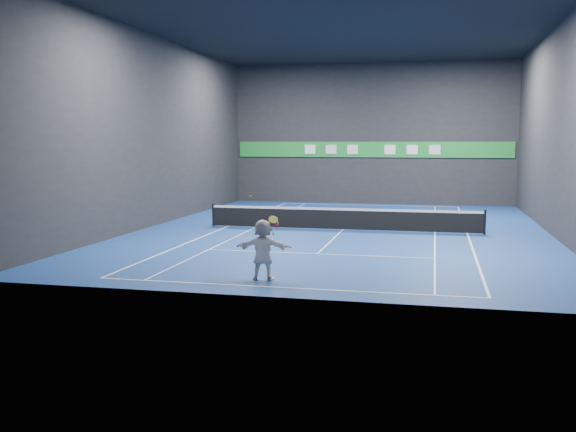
% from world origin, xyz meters
% --- Properties ---
extents(ground, '(26.00, 26.00, 0.00)m').
position_xyz_m(ground, '(0.00, 0.00, 0.00)').
color(ground, navy).
rests_on(ground, ground).
extents(ceiling, '(26.00, 26.00, 0.00)m').
position_xyz_m(ceiling, '(0.00, 0.00, 9.00)').
color(ceiling, black).
rests_on(ceiling, ground).
extents(wall_back, '(18.00, 0.10, 9.00)m').
position_xyz_m(wall_back, '(0.00, 13.00, 4.50)').
color(wall_back, '#232426').
rests_on(wall_back, ground).
extents(wall_front, '(18.00, 0.10, 9.00)m').
position_xyz_m(wall_front, '(0.00, -13.00, 4.50)').
color(wall_front, '#232426').
rests_on(wall_front, ground).
extents(wall_left, '(0.10, 26.00, 9.00)m').
position_xyz_m(wall_left, '(-9.00, 0.00, 4.50)').
color(wall_left, '#232426').
rests_on(wall_left, ground).
extents(wall_right, '(0.10, 26.00, 9.00)m').
position_xyz_m(wall_right, '(9.00, 0.00, 4.50)').
color(wall_right, '#232426').
rests_on(wall_right, ground).
extents(baseline_near, '(10.98, 0.08, 0.01)m').
position_xyz_m(baseline_near, '(0.00, -11.89, 0.00)').
color(baseline_near, white).
rests_on(baseline_near, ground).
extents(baseline_far, '(10.98, 0.08, 0.01)m').
position_xyz_m(baseline_far, '(0.00, 11.89, 0.00)').
color(baseline_far, white).
rests_on(baseline_far, ground).
extents(sideline_doubles_left, '(0.08, 23.78, 0.01)m').
position_xyz_m(sideline_doubles_left, '(-5.49, 0.00, 0.00)').
color(sideline_doubles_left, white).
rests_on(sideline_doubles_left, ground).
extents(sideline_doubles_right, '(0.08, 23.78, 0.01)m').
position_xyz_m(sideline_doubles_right, '(5.49, 0.00, 0.00)').
color(sideline_doubles_right, white).
rests_on(sideline_doubles_right, ground).
extents(sideline_singles_left, '(0.06, 23.78, 0.01)m').
position_xyz_m(sideline_singles_left, '(-4.11, 0.00, 0.00)').
color(sideline_singles_left, white).
rests_on(sideline_singles_left, ground).
extents(sideline_singles_right, '(0.06, 23.78, 0.01)m').
position_xyz_m(sideline_singles_right, '(4.11, 0.00, 0.00)').
color(sideline_singles_right, white).
rests_on(sideline_singles_right, ground).
extents(service_line_near, '(8.23, 0.06, 0.01)m').
position_xyz_m(service_line_near, '(0.00, -6.40, 0.00)').
color(service_line_near, white).
rests_on(service_line_near, ground).
extents(service_line_far, '(8.23, 0.06, 0.01)m').
position_xyz_m(service_line_far, '(0.00, 6.40, 0.00)').
color(service_line_far, white).
rests_on(service_line_far, ground).
extents(center_service_line, '(0.06, 12.80, 0.01)m').
position_xyz_m(center_service_line, '(0.00, 0.00, 0.00)').
color(center_service_line, white).
rests_on(center_service_line, ground).
extents(player, '(1.68, 0.65, 1.77)m').
position_xyz_m(player, '(-0.77, -11.01, 0.89)').
color(player, white).
rests_on(player, ground).
extents(tennis_ball, '(0.07, 0.07, 0.07)m').
position_xyz_m(tennis_ball, '(-1.14, -11.02, 2.43)').
color(tennis_ball, '#CBD122').
rests_on(tennis_ball, player).
extents(tennis_net, '(12.50, 0.10, 1.07)m').
position_xyz_m(tennis_net, '(0.00, 0.00, 0.54)').
color(tennis_net, black).
rests_on(tennis_net, ground).
extents(sponsor_banner, '(17.64, 0.11, 1.00)m').
position_xyz_m(sponsor_banner, '(0.00, 12.93, 3.50)').
color(sponsor_banner, '#1F9133').
rests_on(sponsor_banner, wall_back).
extents(tennis_racket, '(0.42, 0.40, 0.61)m').
position_xyz_m(tennis_racket, '(-0.47, -10.96, 1.63)').
color(tennis_racket, red).
rests_on(tennis_racket, player).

